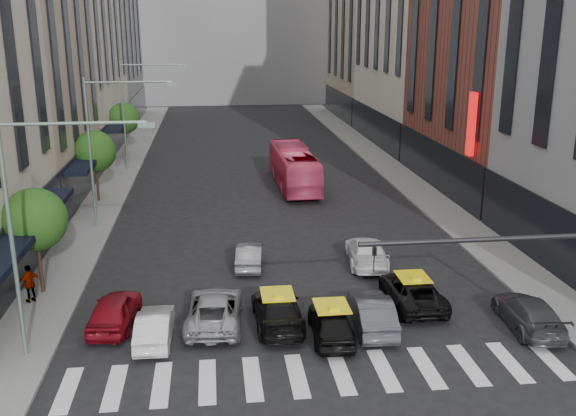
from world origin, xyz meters
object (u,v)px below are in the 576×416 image
object	(u,v)px
streetlamp_far	(134,101)
taxi_left	(277,310)
taxi_center	(331,322)
car_red	(115,310)
car_white_front	(155,326)
streetlamp_mid	(105,133)
pedestrian_far	(30,284)
bus	(294,167)
streetlamp_near	(36,207)

from	to	relation	value
streetlamp_far	taxi_left	world-z (taller)	streetlamp_far
streetlamp_far	taxi_center	distance (m)	33.99
car_red	taxi_center	bearing A→B (deg)	172.01
car_white_front	taxi_left	bearing A→B (deg)	-169.92
car_red	streetlamp_mid	bearing A→B (deg)	-75.88
pedestrian_far	car_red	bearing A→B (deg)	105.66
car_white_front	pedestrian_far	size ratio (longest dim) A/B	2.18
car_white_front	bus	size ratio (longest dim) A/B	0.35
streetlamp_mid	taxi_left	size ratio (longest dim) A/B	1.90
car_red	bus	size ratio (longest dim) A/B	0.38
streetlamp_mid	car_red	bearing A→B (deg)	-81.53
streetlamp_near	car_white_front	bearing A→B (deg)	11.93
streetlamp_mid	streetlamp_far	xyz separation A→B (m)	(0.00, 16.00, 0.00)
streetlamp_mid	pedestrian_far	world-z (taller)	streetlamp_mid
taxi_left	pedestrian_far	size ratio (longest dim) A/B	2.73
car_white_front	bus	bearing A→B (deg)	-108.73
bus	streetlamp_near	bearing A→B (deg)	62.17
car_white_front	car_red	bearing A→B (deg)	-39.82
taxi_left	bus	bearing A→B (deg)	-99.93
streetlamp_far	pedestrian_far	distance (m)	27.61
car_white_front	taxi_left	xyz separation A→B (m)	(4.98, 0.79, 0.06)
streetlamp_mid	pedestrian_far	xyz separation A→B (m)	(-1.98, -11.10, -4.88)
streetlamp_far	pedestrian_far	xyz separation A→B (m)	(-1.98, -27.10, -4.88)
streetlamp_near	streetlamp_mid	world-z (taller)	same
streetlamp_near	taxi_left	bearing A→B (deg)	10.26
taxi_left	taxi_center	world-z (taller)	taxi_left
taxi_center	streetlamp_far	bearing A→B (deg)	-68.65
taxi_center	car_white_front	bearing A→B (deg)	-2.32
car_white_front	taxi_center	world-z (taller)	taxi_center
car_red	taxi_center	distance (m)	9.00
streetlamp_near	streetlamp_mid	distance (m)	16.00
car_red	streetlamp_far	bearing A→B (deg)	-80.42
taxi_left	streetlamp_far	bearing A→B (deg)	-74.83
streetlamp_near	car_white_front	world-z (taller)	streetlamp_near
car_red	pedestrian_far	world-z (taller)	pedestrian_far
streetlamp_far	pedestrian_far	bearing A→B (deg)	-94.17
car_white_front	bus	xyz separation A→B (m)	(8.67, 24.05, 0.90)
streetlamp_mid	car_white_front	distance (m)	16.53
streetlamp_near	car_white_front	size ratio (longest dim) A/B	2.37
streetlamp_mid	taxi_center	bearing A→B (deg)	-55.69
streetlamp_near	taxi_center	world-z (taller)	streetlamp_near
bus	taxi_left	bearing A→B (deg)	79.77
car_white_front	taxi_left	size ratio (longest dim) A/B	0.80
bus	car_white_front	bearing A→B (deg)	68.97
taxi_left	streetlamp_near	bearing A→B (deg)	9.36
car_red	car_white_front	xyz separation A→B (m)	(1.75, -1.52, -0.08)
car_red	taxi_center	size ratio (longest dim) A/B	1.04
taxi_center	taxi_left	bearing A→B (deg)	-31.92
streetlamp_near	streetlamp_mid	size ratio (longest dim) A/B	1.00
car_red	taxi_left	world-z (taller)	car_red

